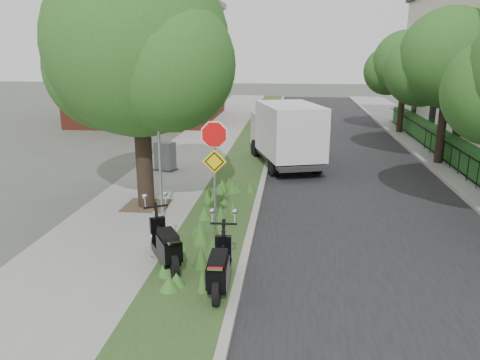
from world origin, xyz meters
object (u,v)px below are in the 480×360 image
object	(u,v)px
scooter_far	(219,273)
utility_cabinet	(165,157)
box_truck	(286,132)
sign_assembly	(214,155)
scooter_near	(167,249)

from	to	relation	value
scooter_far	utility_cabinet	xyz separation A→B (m)	(-3.78, 9.77, 0.11)
scooter_far	box_truck	bearing A→B (deg)	84.33
scooter_far	box_truck	world-z (taller)	box_truck
sign_assembly	scooter_near	distance (m)	2.79
sign_assembly	scooter_far	distance (m)	3.53
scooter_far	utility_cabinet	size ratio (longest dim) A/B	1.67
box_truck	utility_cabinet	world-z (taller)	box_truck
scooter_near	scooter_far	distance (m)	1.69
sign_assembly	scooter_near	bearing A→B (deg)	-111.34
utility_cabinet	box_truck	bearing A→B (deg)	18.26
scooter_near	utility_cabinet	size ratio (longest dim) A/B	1.52
scooter_near	box_truck	xyz separation A→B (m)	(2.50, 10.40, 0.96)
sign_assembly	box_truck	distance (m)	8.59
sign_assembly	box_truck	world-z (taller)	sign_assembly
scooter_far	box_truck	distance (m)	11.49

